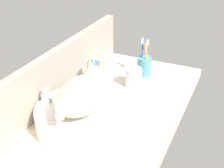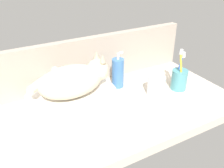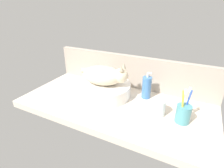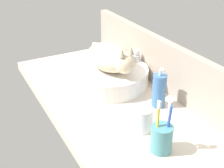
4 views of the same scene
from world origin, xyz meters
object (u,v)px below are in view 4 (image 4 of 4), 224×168
at_px(water_glass, 142,121).
at_px(sink_basin, 109,76).
at_px(toothbrush_cup, 162,138).
at_px(faucet, 134,63).
at_px(soap_dispenser, 159,90).
at_px(cat, 111,58).

bearing_deg(water_glass, sink_basin, 170.85).
xyz_separation_m(toothbrush_cup, water_glass, (-0.12, 0.01, -0.01)).
height_order(faucet, water_glass, faucet).
bearing_deg(water_glass, soap_dispenser, 125.91).
xyz_separation_m(sink_basin, toothbrush_cup, (0.49, -0.07, 0.01)).
relative_size(cat, soap_dispenser, 1.91).
bearing_deg(cat, water_glass, -9.81).
xyz_separation_m(cat, faucet, (-0.03, 0.14, -0.06)).
relative_size(cat, toothbrush_cup, 1.73).
distance_m(cat, water_glass, 0.37).
height_order(cat, toothbrush_cup, cat).
bearing_deg(faucet, sink_basin, -84.91).
bearing_deg(cat, soap_dispenser, 19.64).
xyz_separation_m(faucet, toothbrush_cup, (0.50, -0.21, -0.02)).
bearing_deg(faucet, soap_dispenser, -10.61).
height_order(sink_basin, cat, cat).
relative_size(sink_basin, water_glass, 4.00).
distance_m(faucet, toothbrush_cup, 0.54).
distance_m(sink_basin, soap_dispenser, 0.27).
height_order(cat, soap_dispenser, cat).
relative_size(faucet, toothbrush_cup, 0.73).
height_order(faucet, soap_dispenser, soap_dispenser).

